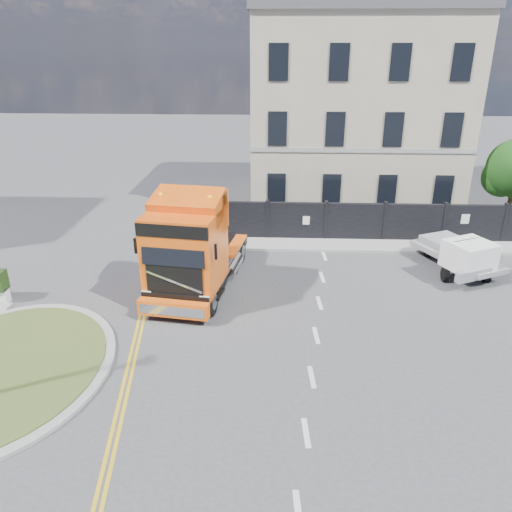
{
  "coord_description": "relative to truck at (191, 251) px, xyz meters",
  "views": [
    {
      "loc": [
        1.53,
        -15.48,
        9.36
      ],
      "look_at": [
        0.72,
        2.4,
        1.8
      ],
      "focal_mm": 35.0,
      "sensor_mm": 36.0,
      "label": 1
    }
  ],
  "objects": [
    {
      "name": "truck",
      "position": [
        0.0,
        0.0,
        0.0
      ],
      "size": [
        3.6,
        7.36,
        4.23
      ],
      "rotation": [
        0.0,
        0.0,
        -0.14
      ],
      "color": "black",
      "rests_on": "ground"
    },
    {
      "name": "ground",
      "position": [
        1.84,
        -2.57,
        -1.89
      ],
      "size": [
        120.0,
        120.0,
        0.0
      ],
      "primitive_type": "plane",
      "color": "#424244",
      "rests_on": "ground"
    },
    {
      "name": "pavement_far",
      "position": [
        7.84,
        5.53,
        -1.83
      ],
      "size": [
        20.0,
        1.6,
        0.12
      ],
      "primitive_type": "cube",
      "color": "gray",
      "rests_on": "ground"
    },
    {
      "name": "hoarding_fence",
      "position": [
        8.4,
        6.43,
        -0.89
      ],
      "size": [
        18.8,
        0.25,
        2.0
      ],
      "color": "black",
      "rests_on": "ground"
    },
    {
      "name": "georgian_building",
      "position": [
        7.84,
        13.93,
        3.88
      ],
      "size": [
        12.3,
        10.3,
        12.8
      ],
      "color": "#B8AD92",
      "rests_on": "ground"
    },
    {
      "name": "flatbed_pickup",
      "position": [
        11.46,
        2.19,
        -0.92
      ],
      "size": [
        3.43,
        4.79,
        1.81
      ],
      "rotation": [
        0.0,
        0.0,
        0.45
      ],
      "color": "gray",
      "rests_on": "ground"
    },
    {
      "name": "traffic_island",
      "position": [
        -5.16,
        -5.57,
        -1.81
      ],
      "size": [
        6.8,
        6.8,
        0.17
      ],
      "color": "gray",
      "rests_on": "ground"
    }
  ]
}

